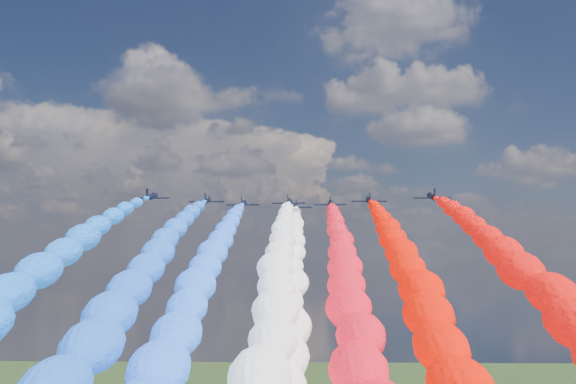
# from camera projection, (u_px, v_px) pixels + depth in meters

# --- Properties ---
(jet_0) EXTENTS (8.12, 11.08, 4.07)m
(jet_0) POSITION_uv_depth(u_px,v_px,m) (151.00, 197.00, 147.72)
(jet_0) COLOR black
(trail_0) EXTENTS (6.98, 111.90, 36.71)m
(trail_0) POSITION_uv_depth(u_px,v_px,m) (51.00, 277.00, 89.57)
(trail_0) COLOR blue
(jet_1) EXTENTS (8.52, 11.37, 4.07)m
(jet_1) POSITION_uv_depth(u_px,v_px,m) (207.00, 200.00, 157.62)
(jet_1) COLOR black
(trail_1) EXTENTS (6.98, 111.90, 36.71)m
(trail_1) POSITION_uv_depth(u_px,v_px,m) (149.00, 275.00, 99.47)
(trail_1) COLOR blue
(jet_2) EXTENTS (8.22, 11.15, 4.07)m
(jet_2) POSITION_uv_depth(u_px,v_px,m) (243.00, 204.00, 167.89)
(jet_2) COLOR black
(trail_2) EXTENTS (6.98, 111.90, 36.71)m
(trail_2) POSITION_uv_depth(u_px,v_px,m) (210.00, 273.00, 109.75)
(trail_2) COLOR #2868F9
(jet_3) EXTENTS (8.53, 11.37, 4.07)m
(jet_3) POSITION_uv_depth(u_px,v_px,m) (289.00, 202.00, 162.62)
(jet_3) COLOR black
(trail_3) EXTENTS (6.98, 111.90, 36.71)m
(trail_3) POSITION_uv_depth(u_px,v_px,m) (279.00, 274.00, 104.47)
(trail_3) COLOR white
(jet_4) EXTENTS (8.22, 11.15, 4.07)m
(jet_4) POSITION_uv_depth(u_px,v_px,m) (296.00, 206.00, 177.20)
(jet_4) COLOR black
(trail_4) EXTENTS (6.98, 111.90, 36.71)m
(trail_4) POSITION_uv_depth(u_px,v_px,m) (292.00, 271.00, 119.06)
(trail_4) COLOR white
(jet_5) EXTENTS (8.45, 11.32, 4.07)m
(jet_5) POSITION_uv_depth(u_px,v_px,m) (331.00, 203.00, 167.33)
(jet_5) COLOR black
(trail_5) EXTENTS (6.98, 111.90, 36.71)m
(trail_5) POSITION_uv_depth(u_px,v_px,m) (344.00, 273.00, 109.18)
(trail_5) COLOR red
(jet_6) EXTENTS (8.45, 11.32, 4.07)m
(jet_6) POSITION_uv_depth(u_px,v_px,m) (369.00, 200.00, 156.65)
(jet_6) COLOR black
(trail_6) EXTENTS (6.98, 111.90, 36.71)m
(trail_6) POSITION_uv_depth(u_px,v_px,m) (406.00, 275.00, 98.50)
(trail_6) COLOR #EC0D00
(jet_7) EXTENTS (8.37, 11.26, 4.07)m
(jet_7) POSITION_uv_depth(u_px,v_px,m) (432.00, 197.00, 147.18)
(jet_7) COLOR black
(trail_7) EXTENTS (6.98, 111.90, 36.71)m
(trail_7) POSITION_uv_depth(u_px,v_px,m) (514.00, 277.00, 89.04)
(trail_7) COLOR red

